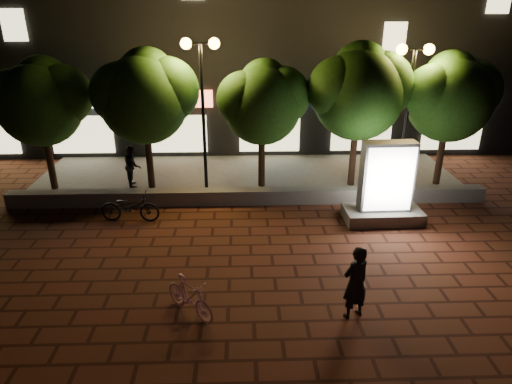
{
  "coord_description": "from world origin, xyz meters",
  "views": [
    {
      "loc": [
        -0.22,
        -9.98,
        6.21
      ],
      "look_at": [
        0.17,
        1.5,
        1.44
      ],
      "focal_mm": 31.65,
      "sensor_mm": 36.0,
      "label": 1
    }
  ],
  "objects_px": {
    "pedestrian": "(133,165)",
    "scooter_parked": "(130,207)",
    "street_lamp_left": "(202,77)",
    "tree_mid": "(263,100)",
    "tree_far_right": "(451,94)",
    "tree_far_left": "(41,99)",
    "tree_right": "(360,89)",
    "scooter_pink": "(190,297)",
    "tree_left": "(145,94)",
    "rider": "(355,283)",
    "street_lamp_right": "(411,80)",
    "ad_kiosk": "(385,190)"
  },
  "relations": [
    {
      "from": "pedestrian",
      "to": "scooter_parked",
      "type": "bearing_deg",
      "value": 176.4
    },
    {
      "from": "street_lamp_left",
      "to": "pedestrian",
      "type": "bearing_deg",
      "value": 171.43
    },
    {
      "from": "tree_mid",
      "to": "tree_far_right",
      "type": "bearing_deg",
      "value": 0.0
    },
    {
      "from": "tree_far_left",
      "to": "pedestrian",
      "type": "distance_m",
      "value": 3.71
    },
    {
      "from": "tree_right",
      "to": "street_lamp_left",
      "type": "distance_m",
      "value": 5.38
    },
    {
      "from": "tree_mid",
      "to": "street_lamp_left",
      "type": "distance_m",
      "value": 2.22
    },
    {
      "from": "tree_far_left",
      "to": "street_lamp_left",
      "type": "relative_size",
      "value": 0.89
    },
    {
      "from": "scooter_pink",
      "to": "pedestrian",
      "type": "height_order",
      "value": "pedestrian"
    },
    {
      "from": "tree_right",
      "to": "scooter_pink",
      "type": "distance_m",
      "value": 9.54
    },
    {
      "from": "tree_right",
      "to": "scooter_pink",
      "type": "relative_size",
      "value": 3.43
    },
    {
      "from": "tree_left",
      "to": "tree_right",
      "type": "bearing_deg",
      "value": 0.0
    },
    {
      "from": "scooter_parked",
      "to": "rider",
      "type": "bearing_deg",
      "value": -125.97
    },
    {
      "from": "street_lamp_left",
      "to": "pedestrian",
      "type": "height_order",
      "value": "street_lamp_left"
    },
    {
      "from": "tree_right",
      "to": "pedestrian",
      "type": "xyz_separation_m",
      "value": [
        -8.03,
        0.14,
        -2.72
      ]
    },
    {
      "from": "tree_right",
      "to": "street_lamp_left",
      "type": "relative_size",
      "value": 0.98
    },
    {
      "from": "tree_mid",
      "to": "tree_far_right",
      "type": "relative_size",
      "value": 0.95
    },
    {
      "from": "scooter_parked",
      "to": "pedestrian",
      "type": "distance_m",
      "value": 2.9
    },
    {
      "from": "tree_right",
      "to": "scooter_pink",
      "type": "height_order",
      "value": "tree_right"
    },
    {
      "from": "tree_left",
      "to": "pedestrian",
      "type": "height_order",
      "value": "tree_left"
    },
    {
      "from": "street_lamp_right",
      "to": "tree_far_left",
      "type": "bearing_deg",
      "value": 178.79
    },
    {
      "from": "pedestrian",
      "to": "tree_right",
      "type": "bearing_deg",
      "value": -104.55
    },
    {
      "from": "street_lamp_left",
      "to": "rider",
      "type": "xyz_separation_m",
      "value": [
        3.63,
        -7.28,
        -3.18
      ]
    },
    {
      "from": "rider",
      "to": "tree_right",
      "type": "bearing_deg",
      "value": -127.19
    },
    {
      "from": "tree_far_left",
      "to": "scooter_pink",
      "type": "distance_m",
      "value": 9.66
    },
    {
      "from": "tree_far_right",
      "to": "tree_left",
      "type": "bearing_deg",
      "value": 180.0
    },
    {
      "from": "street_lamp_right",
      "to": "ad_kiosk",
      "type": "distance_m",
      "value": 4.16
    },
    {
      "from": "tree_far_right",
      "to": "street_lamp_right",
      "type": "height_order",
      "value": "street_lamp_right"
    },
    {
      "from": "tree_right",
      "to": "ad_kiosk",
      "type": "bearing_deg",
      "value": -84.78
    },
    {
      "from": "rider",
      "to": "scooter_parked",
      "type": "height_order",
      "value": "rider"
    },
    {
      "from": "rider",
      "to": "tree_mid",
      "type": "bearing_deg",
      "value": -102.47
    },
    {
      "from": "street_lamp_right",
      "to": "scooter_pink",
      "type": "relative_size",
      "value": 3.37
    },
    {
      "from": "tree_mid",
      "to": "ad_kiosk",
      "type": "relative_size",
      "value": 1.77
    },
    {
      "from": "tree_right",
      "to": "scooter_parked",
      "type": "bearing_deg",
      "value": -160.29
    },
    {
      "from": "tree_far_left",
      "to": "ad_kiosk",
      "type": "xyz_separation_m",
      "value": [
        11.07,
        -2.94,
        -2.27
      ]
    },
    {
      "from": "tree_right",
      "to": "street_lamp_left",
      "type": "height_order",
      "value": "street_lamp_left"
    },
    {
      "from": "tree_right",
      "to": "rider",
      "type": "relative_size",
      "value": 2.99
    },
    {
      "from": "scooter_pink",
      "to": "pedestrian",
      "type": "xyz_separation_m",
      "value": [
        -2.8,
        7.49,
        0.4
      ]
    },
    {
      "from": "tree_far_left",
      "to": "tree_left",
      "type": "height_order",
      "value": "tree_left"
    },
    {
      "from": "tree_right",
      "to": "scooter_parked",
      "type": "xyz_separation_m",
      "value": [
        -7.53,
        -2.7,
        -3.09
      ]
    },
    {
      "from": "scooter_pink",
      "to": "scooter_parked",
      "type": "relative_size",
      "value": 0.81
    },
    {
      "from": "street_lamp_right",
      "to": "tree_right",
      "type": "bearing_deg",
      "value": 170.9
    },
    {
      "from": "tree_far_left",
      "to": "tree_left",
      "type": "relative_size",
      "value": 0.95
    },
    {
      "from": "ad_kiosk",
      "to": "scooter_pink",
      "type": "height_order",
      "value": "ad_kiosk"
    },
    {
      "from": "tree_right",
      "to": "street_lamp_left",
      "type": "xyz_separation_m",
      "value": [
        -5.36,
        -0.26,
        0.46
      ]
    },
    {
      "from": "tree_mid",
      "to": "ad_kiosk",
      "type": "distance_m",
      "value": 5.12
    },
    {
      "from": "tree_left",
      "to": "street_lamp_right",
      "type": "bearing_deg",
      "value": -1.68
    },
    {
      "from": "tree_mid",
      "to": "scooter_pink",
      "type": "height_order",
      "value": "tree_mid"
    },
    {
      "from": "street_lamp_left",
      "to": "scooter_pink",
      "type": "relative_size",
      "value": 3.51
    },
    {
      "from": "street_lamp_right",
      "to": "scooter_pink",
      "type": "height_order",
      "value": "street_lamp_right"
    },
    {
      "from": "tree_far_right",
      "to": "ad_kiosk",
      "type": "height_order",
      "value": "tree_far_right"
    }
  ]
}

